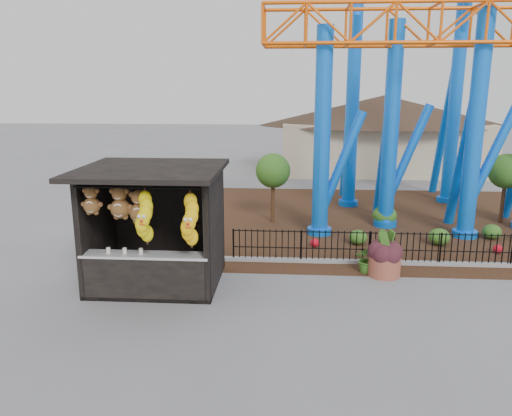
# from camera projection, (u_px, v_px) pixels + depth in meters

# --- Properties ---
(ground) EXTENTS (120.00, 120.00, 0.00)m
(ground) POSITION_uv_depth(u_px,v_px,m) (270.00, 304.00, 11.88)
(ground) COLOR slate
(ground) RESTS_ON ground
(mulch_bed) EXTENTS (18.00, 12.00, 0.02)m
(mulch_bed) POSITION_uv_depth(u_px,v_px,m) (381.00, 221.00, 19.37)
(mulch_bed) COLOR #331E11
(mulch_bed) RESTS_ON ground
(curb) EXTENTS (18.00, 0.18, 0.12)m
(curb) POSITION_uv_depth(u_px,v_px,m) (411.00, 263.00, 14.50)
(curb) COLOR gray
(curb) RESTS_ON ground
(prize_booth) EXTENTS (3.50, 3.40, 3.12)m
(prize_booth) POSITION_uv_depth(u_px,v_px,m) (153.00, 230.00, 12.59)
(prize_booth) COLOR black
(prize_booth) RESTS_ON ground
(picket_fence) EXTENTS (12.20, 0.06, 1.00)m
(picket_fence) POSITION_uv_depth(u_px,v_px,m) (444.00, 249.00, 14.34)
(picket_fence) COLOR black
(picket_fence) RESTS_ON ground
(roller_coaster) EXTENTS (11.00, 6.37, 10.82)m
(roller_coaster) POSITION_uv_depth(u_px,v_px,m) (422.00, 48.00, 18.00)
(roller_coaster) COLOR blue
(roller_coaster) RESTS_ON ground
(terracotta_planter) EXTENTS (1.07, 1.07, 0.56)m
(terracotta_planter) POSITION_uv_depth(u_px,v_px,m) (384.00, 266.00, 13.66)
(terracotta_planter) COLOR brown
(terracotta_planter) RESTS_ON ground
(planter_foliage) EXTENTS (0.70, 0.70, 0.64)m
(planter_foliage) POSITION_uv_depth(u_px,v_px,m) (385.00, 245.00, 13.52)
(planter_foliage) COLOR #37161D
(planter_foliage) RESTS_ON terracotta_planter
(potted_plant) EXTENTS (0.72, 0.62, 0.80)m
(potted_plant) POSITION_uv_depth(u_px,v_px,m) (368.00, 259.00, 13.85)
(potted_plant) COLOR #205117
(potted_plant) RESTS_ON ground
(landscaping) EXTENTS (7.41, 4.35, 0.72)m
(landscaping) POSITION_uv_depth(u_px,v_px,m) (420.00, 227.00, 17.34)
(landscaping) COLOR #2F5B1A
(landscaping) RESTS_ON mulch_bed
(pavilion) EXTENTS (15.00, 15.00, 4.80)m
(pavilion) POSITION_uv_depth(u_px,v_px,m) (383.00, 121.00, 30.15)
(pavilion) COLOR #BFAD8C
(pavilion) RESTS_ON ground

